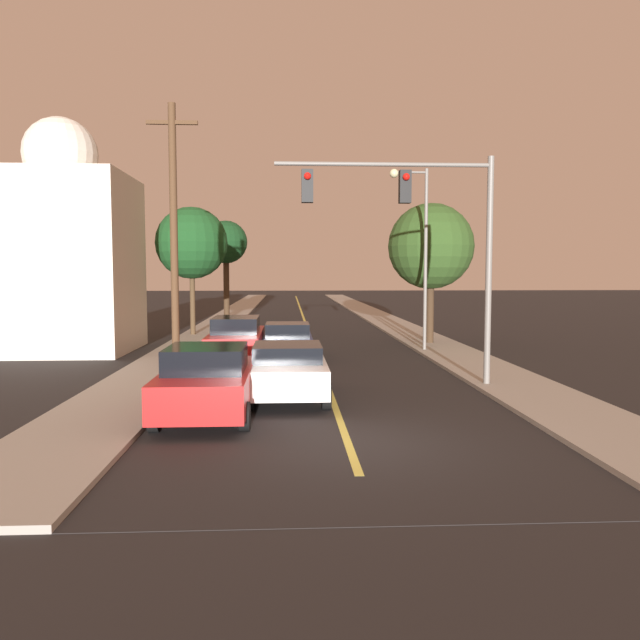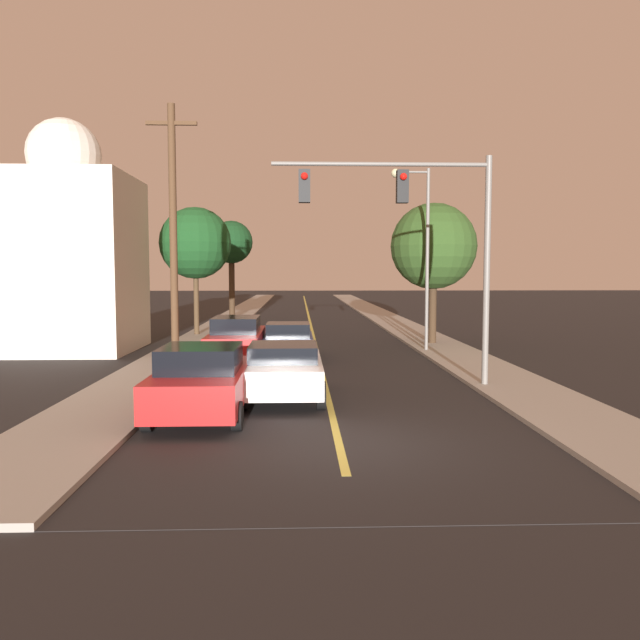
# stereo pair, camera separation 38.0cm
# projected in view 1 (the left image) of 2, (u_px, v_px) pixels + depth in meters

# --- Properties ---
(ground_plane) EXTENTS (200.00, 200.00, 0.00)m
(ground_plane) POSITION_uv_depth(u_px,v_px,m) (348.00, 443.00, 12.05)
(ground_plane) COLOR black
(road_surface) EXTENTS (8.27, 80.00, 0.01)m
(road_surface) POSITION_uv_depth(u_px,v_px,m) (303.00, 315.00, 47.89)
(road_surface) COLOR black
(road_surface) RESTS_ON ground
(sidewalk_left) EXTENTS (2.50, 80.00, 0.12)m
(sidewalk_left) POSITION_uv_depth(u_px,v_px,m) (232.00, 315.00, 47.61)
(sidewalk_left) COLOR #9E998E
(sidewalk_left) RESTS_ON ground
(sidewalk_right) EXTENTS (2.50, 80.00, 0.12)m
(sidewalk_right) POSITION_uv_depth(u_px,v_px,m) (372.00, 314.00, 48.17)
(sidewalk_right) COLOR #9E998E
(sidewalk_right) RESTS_ON ground
(car_near_lane_front) EXTENTS (2.07, 4.23, 1.46)m
(car_near_lane_front) POSITION_uv_depth(u_px,v_px,m) (288.00, 370.00, 16.13)
(car_near_lane_front) COLOR white
(car_near_lane_front) RESTS_ON ground
(car_near_lane_second) EXTENTS (1.97, 3.85, 1.37)m
(car_near_lane_second) POSITION_uv_depth(u_px,v_px,m) (287.00, 340.00, 23.75)
(car_near_lane_second) COLOR navy
(car_near_lane_second) RESTS_ON ground
(car_outer_lane_front) EXTENTS (2.07, 4.44, 1.64)m
(car_outer_lane_front) POSITION_uv_depth(u_px,v_px,m) (208.00, 381.00, 14.18)
(car_outer_lane_front) COLOR red
(car_outer_lane_front) RESTS_ON ground
(car_outer_lane_second) EXTENTS (1.92, 5.11, 1.71)m
(car_outer_lane_second) POSITION_uv_depth(u_px,v_px,m) (237.00, 340.00, 22.30)
(car_outer_lane_second) COLOR red
(car_outer_lane_second) RESTS_ON ground
(traffic_signal_mast) EXTENTS (6.13, 0.42, 6.40)m
(traffic_signal_mast) POSITION_uv_depth(u_px,v_px,m) (420.00, 220.00, 17.39)
(traffic_signal_mast) COLOR slate
(traffic_signal_mast) RESTS_ON ground
(streetlamp_right) EXTENTS (1.58, 0.36, 7.35)m
(streetlamp_right) POSITION_uv_depth(u_px,v_px,m) (418.00, 235.00, 25.33)
(streetlamp_right) COLOR slate
(streetlamp_right) RESTS_ON ground
(utility_pole_left) EXTENTS (1.60, 0.24, 8.44)m
(utility_pole_left) POSITION_uv_depth(u_px,v_px,m) (174.00, 234.00, 19.71)
(utility_pole_left) COLOR #513823
(utility_pole_left) RESTS_ON ground
(tree_left_near) EXTENTS (3.63, 3.63, 6.47)m
(tree_left_near) POSITION_uv_depth(u_px,v_px,m) (192.00, 243.00, 31.54)
(tree_left_near) COLOR #4C3823
(tree_left_near) RESTS_ON ground
(tree_left_far) EXTENTS (2.90, 2.90, 6.66)m
(tree_left_far) POSITION_uv_depth(u_px,v_px,m) (226.00, 243.00, 42.25)
(tree_left_far) COLOR #3D2B1C
(tree_left_far) RESTS_ON ground
(tree_right_near) EXTENTS (3.84, 3.84, 6.26)m
(tree_right_near) POSITION_uv_depth(u_px,v_px,m) (431.00, 247.00, 27.90)
(tree_right_near) COLOR #3D2B1C
(tree_right_near) RESTS_ON ground
(domed_building_left) EXTENTS (5.48, 5.48, 9.57)m
(domed_building_left) POSITION_uv_depth(u_px,v_px,m) (63.00, 252.00, 25.67)
(domed_building_left) COLOR silver
(domed_building_left) RESTS_ON ground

